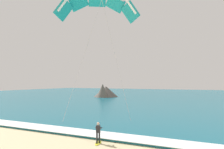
% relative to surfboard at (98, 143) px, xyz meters
% --- Properties ---
extents(sea, '(200.00, 120.00, 0.20)m').
position_rel_surfboard_xyz_m(sea, '(5.89, 60.84, 0.07)').
color(sea, '#146075').
rests_on(sea, ground).
extents(surf_foam, '(200.00, 2.29, 0.04)m').
position_rel_surfboard_xyz_m(surf_foam, '(5.89, 1.84, 0.19)').
color(surf_foam, white).
rests_on(surf_foam, sea).
extents(surfboard, '(0.84, 1.47, 0.09)m').
position_rel_surfboard_xyz_m(surfboard, '(0.00, 0.00, 0.00)').
color(surfboard, yellow).
rests_on(surfboard, ground).
extents(kitesurfer, '(0.62, 0.62, 1.69)m').
position_rel_surfboard_xyz_m(kitesurfer, '(-0.01, 0.02, 0.91)').
color(kitesurfer, '#232328').
rests_on(kitesurfer, ground).
extents(kite_primary, '(7.26, 5.06, 12.67)m').
position_rel_surfboard_xyz_m(kite_primary, '(-1.79, 3.01, 12.60)').
color(kite_primary, teal).
extents(headland_left, '(8.25, 8.77, 4.35)m').
position_rel_surfboard_xyz_m(headland_left, '(-21.80, 44.35, 1.59)').
color(headland_left, '#665B51').
rests_on(headland_left, ground).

